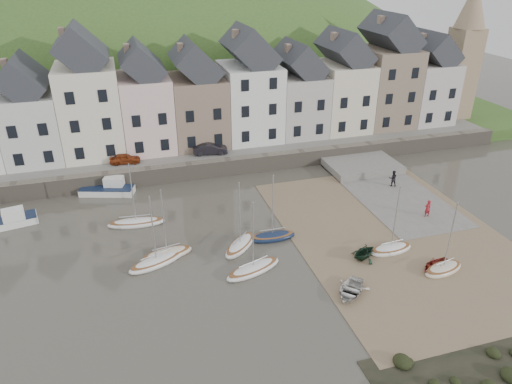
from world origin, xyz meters
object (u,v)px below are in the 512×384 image
object	(u,v)px
rowboat_white	(350,290)
car_right	(210,149)
sailboat_0	(136,222)
car_left	(125,159)
rowboat_red	(436,266)
person_red	(428,208)
person_dark	(393,178)
rowboat_green	(364,252)

from	to	relation	value
rowboat_white	car_right	bearing A→B (deg)	145.65
sailboat_0	car_right	size ratio (longest dim) A/B	1.62
sailboat_0	rowboat_white	bearing A→B (deg)	-45.75
sailboat_0	car_left	bearing A→B (deg)	91.38
rowboat_red	car_right	world-z (taller)	car_right
sailboat_0	rowboat_red	xyz separation A→B (m)	(21.97, -13.73, 0.10)
person_red	rowboat_white	bearing A→B (deg)	33.54
person_red	car_right	distance (m)	24.35
person_dark	car_left	world-z (taller)	car_left
person_red	rowboat_red	bearing A→B (deg)	59.54
sailboat_0	person_dark	world-z (taller)	sailboat_0
sailboat_0	car_right	xyz separation A→B (m)	(9.23, 11.09, 1.98)
rowboat_green	person_dark	size ratio (longest dim) A/B	1.37
rowboat_red	person_dark	size ratio (longest dim) A/B	1.68
rowboat_green	car_left	size ratio (longest dim) A/B	0.74
sailboat_0	person_red	size ratio (longest dim) A/B	3.73
rowboat_green	person_red	distance (m)	9.97
rowboat_green	rowboat_red	world-z (taller)	rowboat_green
rowboat_white	car_left	distance (m)	29.48
car_left	car_right	xyz separation A→B (m)	(9.49, 0.00, 0.09)
sailboat_0	person_red	world-z (taller)	sailboat_0
person_red	car_right	xyz separation A→B (m)	(-16.95, 17.44, 1.28)
person_red	person_dark	world-z (taller)	person_dark
rowboat_red	rowboat_white	bearing A→B (deg)	-100.57
sailboat_0	rowboat_green	world-z (taller)	sailboat_0
rowboat_white	car_right	distance (m)	26.18
sailboat_0	person_dark	bearing A→B (deg)	0.82
sailboat_0	car_right	distance (m)	14.56
sailboat_0	person_red	distance (m)	26.94
sailboat_0	car_right	bearing A→B (deg)	50.25
sailboat_0	rowboat_red	distance (m)	25.91
rowboat_white	rowboat_green	size ratio (longest dim) A/B	1.35
car_right	person_red	bearing A→B (deg)	-127.09
rowboat_green	rowboat_red	bearing A→B (deg)	35.68
rowboat_red	person_dark	xyz separation A→B (m)	(4.60, 14.11, 0.63)
car_right	rowboat_red	bearing A→B (deg)	-144.09
rowboat_white	car_right	world-z (taller)	car_right
rowboat_red	car_right	size ratio (longest dim) A/B	0.75
sailboat_0	rowboat_white	world-z (taller)	sailboat_0
rowboat_green	sailboat_0	bearing A→B (deg)	-144.30
person_red	car_left	world-z (taller)	car_left
sailboat_0	rowboat_red	world-z (taller)	sailboat_0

